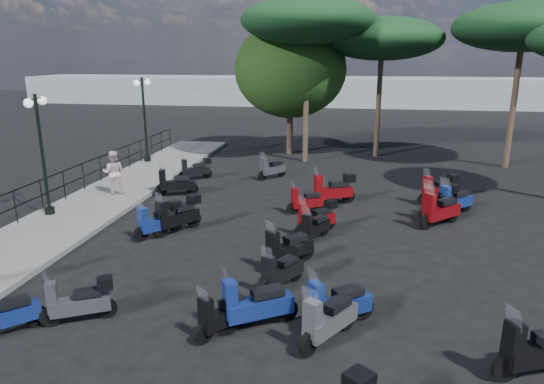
% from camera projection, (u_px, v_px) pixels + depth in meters
% --- Properties ---
extents(ground, '(120.00, 120.00, 0.00)m').
position_uv_depth(ground, '(237.00, 272.00, 12.51)').
color(ground, black).
rests_on(ground, ground).
extents(sidewalk, '(3.00, 30.00, 0.15)m').
position_uv_depth(sidewalk, '(70.00, 219.00, 16.37)').
color(sidewalk, '#615E5C').
rests_on(sidewalk, ground).
extents(railing, '(0.04, 26.04, 1.10)m').
position_uv_depth(railing, '(28.00, 195.00, 16.16)').
color(railing, black).
rests_on(railing, sidewalk).
extents(lamp_post_1, '(0.41, 1.19, 4.05)m').
position_uv_depth(lamp_post_1, '(41.00, 147.00, 16.00)').
color(lamp_post_1, black).
rests_on(lamp_post_1, sidewalk).
extents(lamp_post_2, '(0.44, 1.24, 4.22)m').
position_uv_depth(lamp_post_2, '(144.00, 114.00, 24.25)').
color(lamp_post_2, black).
rests_on(lamp_post_2, sidewalk).
extents(pedestrian_far, '(0.96, 0.84, 1.70)m').
position_uv_depth(pedestrian_far, '(114.00, 172.00, 18.87)').
color(pedestrian_far, beige).
rests_on(pedestrian_far, sidewalk).
extents(scooter_1, '(1.17, 1.19, 1.25)m').
position_uv_depth(scooter_1, '(2.00, 316.00, 9.56)').
color(scooter_1, black).
rests_on(scooter_1, ground).
extents(scooter_2, '(1.41, 0.88, 1.22)m').
position_uv_depth(scooter_2, '(79.00, 302.00, 10.05)').
color(scooter_2, black).
rests_on(scooter_2, ground).
extents(scooter_3, '(1.14, 1.41, 1.32)m').
position_uv_depth(scooter_3, '(159.00, 221.00, 14.85)').
color(scooter_3, black).
rests_on(scooter_3, ground).
extents(scooter_4, '(1.68, 0.71, 1.36)m').
position_uv_depth(scooter_4, '(175.00, 184.00, 19.19)').
color(scooter_4, black).
rests_on(scooter_4, ground).
extents(scooter_5, '(1.38, 0.96, 1.23)m').
position_uv_depth(scooter_5, '(195.00, 169.00, 21.72)').
color(scooter_5, black).
rests_on(scooter_5, ground).
extents(scooter_8, '(1.60, 1.09, 1.45)m').
position_uv_depth(scooter_8, '(255.00, 306.00, 9.81)').
color(scooter_8, black).
rests_on(scooter_8, ground).
extents(scooter_9, '(1.16, 1.58, 1.43)m').
position_uv_depth(scooter_9, '(178.00, 215.00, 15.22)').
color(scooter_9, black).
rests_on(scooter_9, ground).
extents(scooter_10, '(1.37, 0.86, 1.21)m').
position_uv_depth(scooter_10, '(306.00, 201.00, 17.10)').
color(scooter_10, black).
rests_on(scooter_10, ground).
extents(scooter_11, '(1.11, 1.31, 1.29)m').
position_uv_depth(scooter_11, '(272.00, 169.00, 21.87)').
color(scooter_11, black).
rests_on(scooter_11, ground).
extents(scooter_13, '(0.96, 1.28, 1.19)m').
position_uv_depth(scooter_13, '(223.00, 315.00, 9.63)').
color(scooter_13, black).
rests_on(scooter_13, ground).
extents(scooter_14, '(1.27, 1.34, 1.39)m').
position_uv_depth(scooter_14, '(287.00, 249.00, 12.73)').
color(scooter_14, black).
rests_on(scooter_14, ground).
extents(scooter_15, '(0.96, 1.42, 1.25)m').
position_uv_depth(scooter_15, '(282.00, 270.00, 11.51)').
color(scooter_15, black).
rests_on(scooter_15, ground).
extents(scooter_16, '(1.25, 1.26, 1.29)m').
position_uv_depth(scooter_16, '(317.00, 218.00, 15.12)').
color(scooter_16, black).
rests_on(scooter_16, ground).
extents(scooter_17, '(1.71, 1.04, 1.47)m').
position_uv_depth(scooter_17, '(333.00, 190.00, 18.04)').
color(scooter_17, black).
rests_on(scooter_17, ground).
extents(scooter_19, '(1.07, 1.50, 1.38)m').
position_uv_depth(scooter_19, '(328.00, 320.00, 9.31)').
color(scooter_19, black).
rests_on(scooter_19, ground).
extents(scooter_20, '(1.48, 1.14, 1.40)m').
position_uv_depth(scooter_20, '(337.00, 306.00, 9.85)').
color(scooter_20, black).
rests_on(scooter_20, ground).
extents(scooter_21, '(0.84, 1.35, 1.18)m').
position_uv_depth(scooter_21, '(315.00, 228.00, 14.54)').
color(scooter_21, black).
rests_on(scooter_21, ground).
extents(scooter_22, '(1.46, 1.35, 1.49)m').
position_uv_depth(scooter_22, '(440.00, 211.00, 15.76)').
color(scooter_22, black).
rests_on(scooter_22, ground).
extents(scooter_23, '(1.44, 1.35, 1.43)m').
position_uv_depth(scooter_23, '(439.00, 202.00, 16.59)').
color(scooter_23, black).
rests_on(scooter_23, ground).
extents(scooter_25, '(1.68, 0.87, 1.41)m').
position_uv_depth(scooter_25, '(537.00, 352.00, 8.32)').
color(scooter_25, black).
rests_on(scooter_25, ground).
extents(scooter_26, '(1.41, 1.28, 1.43)m').
position_uv_depth(scooter_26, '(454.00, 202.00, 16.82)').
color(scooter_26, black).
rests_on(scooter_26, ground).
extents(scooter_27, '(1.58, 1.08, 1.40)m').
position_uv_depth(scooter_27, '(439.00, 190.00, 18.20)').
color(scooter_27, black).
rests_on(scooter_27, ground).
extents(broadleaf_tree, '(6.11, 6.11, 7.22)m').
position_uv_depth(broadleaf_tree, '(290.00, 70.00, 26.45)').
color(broadleaf_tree, '#38281E').
rests_on(broadleaf_tree, ground).
extents(pine_0, '(6.37, 6.37, 7.34)m').
position_uv_depth(pine_0, '(382.00, 39.00, 25.18)').
color(pine_0, '#38281E').
rests_on(pine_0, ground).
extents(pine_1, '(6.51, 6.51, 7.80)m').
position_uv_depth(pine_1, '(524.00, 27.00, 22.41)').
color(pine_1, '#38281E').
rests_on(pine_1, ground).
extents(pine_2, '(6.61, 6.61, 8.19)m').
position_uv_depth(pine_2, '(308.00, 21.00, 23.65)').
color(pine_2, '#38281E').
rests_on(pine_2, ground).
extents(distant_hills, '(70.00, 8.00, 3.00)m').
position_uv_depth(distant_hills, '(329.00, 91.00, 54.82)').
color(distant_hills, gray).
rests_on(distant_hills, ground).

